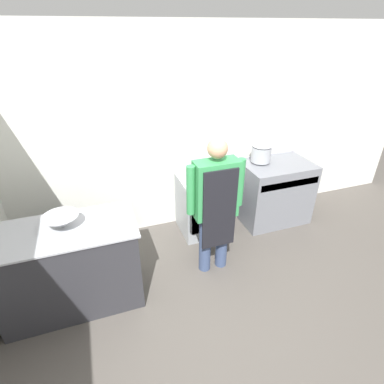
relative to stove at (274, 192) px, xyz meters
name	(u,v)px	position (x,y,z in m)	size (l,w,h in m)	color
ground_plane	(212,310)	(-1.52, -1.31, -0.46)	(14.00, 14.00, 0.00)	#4C4742
wall_back	(165,136)	(-1.52, 0.41, 0.89)	(8.00, 0.05, 2.70)	silver
prep_counter	(71,267)	(-2.84, -0.71, 0.01)	(1.39, 0.69, 0.94)	#2D2D33
stove	(274,192)	(0.00, 0.00, 0.00)	(0.98, 0.68, 0.93)	slate
fridge_unit	(205,205)	(-1.08, 0.07, -0.05)	(0.69, 0.60, 0.82)	#93999E
person_cook	(216,201)	(-1.26, -0.71, 0.48)	(0.66, 0.24, 1.65)	#38476B
mixing_bowl	(62,221)	(-2.83, -0.67, 0.54)	(0.34, 0.34, 0.13)	#9EA0A8
stock_pot	(261,153)	(-0.22, 0.12, 0.60)	(0.27, 0.27, 0.25)	#9EA0A8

